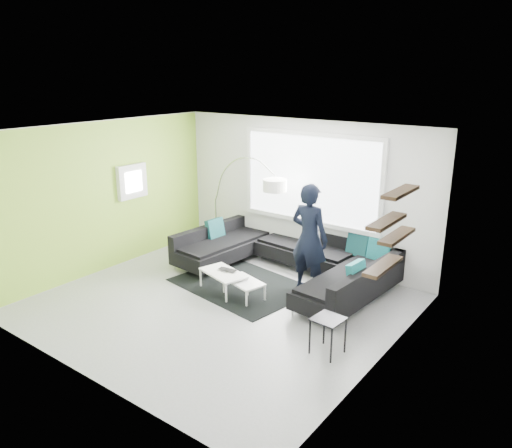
{
  "coord_description": "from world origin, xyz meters",
  "views": [
    {
      "loc": [
        4.88,
        -5.56,
        3.65
      ],
      "look_at": [
        0.08,
        0.9,
        1.17
      ],
      "focal_mm": 35.0,
      "sensor_mm": 36.0,
      "label": 1
    }
  ],
  "objects_px": {
    "laptop": "(226,271)",
    "arc_lamp": "(215,200)",
    "sectional_sofa": "(283,260)",
    "coffee_table": "(233,284)",
    "side_table": "(328,336)",
    "person": "(309,238)"
  },
  "relations": [
    {
      "from": "coffee_table",
      "to": "person",
      "type": "height_order",
      "value": "person"
    },
    {
      "from": "sectional_sofa",
      "to": "coffee_table",
      "type": "height_order",
      "value": "sectional_sofa"
    },
    {
      "from": "sectional_sofa",
      "to": "side_table",
      "type": "bearing_deg",
      "value": -38.43
    },
    {
      "from": "sectional_sofa",
      "to": "laptop",
      "type": "bearing_deg",
      "value": -108.7
    },
    {
      "from": "arc_lamp",
      "to": "person",
      "type": "xyz_separation_m",
      "value": [
        2.75,
        -0.75,
        -0.09
      ]
    },
    {
      "from": "side_table",
      "to": "person",
      "type": "height_order",
      "value": "person"
    },
    {
      "from": "arc_lamp",
      "to": "side_table",
      "type": "height_order",
      "value": "arc_lamp"
    },
    {
      "from": "side_table",
      "to": "sectional_sofa",
      "type": "bearing_deg",
      "value": 137.1
    },
    {
      "from": "coffee_table",
      "to": "side_table",
      "type": "bearing_deg",
      "value": -1.31
    },
    {
      "from": "coffee_table",
      "to": "side_table",
      "type": "relative_size",
      "value": 2.09
    },
    {
      "from": "side_table",
      "to": "arc_lamp",
      "type": "bearing_deg",
      "value": 149.61
    },
    {
      "from": "side_table",
      "to": "laptop",
      "type": "relative_size",
      "value": 1.46
    },
    {
      "from": "laptop",
      "to": "arc_lamp",
      "type": "bearing_deg",
      "value": 127.57
    },
    {
      "from": "sectional_sofa",
      "to": "arc_lamp",
      "type": "relative_size",
      "value": 1.87
    },
    {
      "from": "sectional_sofa",
      "to": "arc_lamp",
      "type": "height_order",
      "value": "arc_lamp"
    },
    {
      "from": "coffee_table",
      "to": "arc_lamp",
      "type": "distance_m",
      "value": 2.62
    },
    {
      "from": "sectional_sofa",
      "to": "person",
      "type": "xyz_separation_m",
      "value": [
        0.65,
        -0.17,
        0.59
      ]
    },
    {
      "from": "person",
      "to": "arc_lamp",
      "type": "bearing_deg",
      "value": -13.37
    },
    {
      "from": "arc_lamp",
      "to": "person",
      "type": "relative_size",
      "value": 1.09
    },
    {
      "from": "laptop",
      "to": "person",
      "type": "bearing_deg",
      "value": 31.21
    },
    {
      "from": "arc_lamp",
      "to": "side_table",
      "type": "relative_size",
      "value": 3.97
    },
    {
      "from": "side_table",
      "to": "person",
      "type": "xyz_separation_m",
      "value": [
        -1.27,
        1.61,
        0.69
      ]
    }
  ]
}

